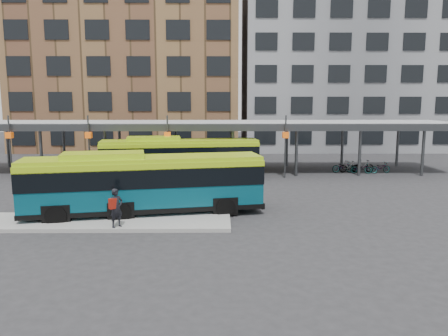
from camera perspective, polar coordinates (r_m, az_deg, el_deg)
ground at (r=24.26m, az=-2.90°, el=-5.29°), size 120.00×120.00×0.00m
boarding_island at (r=22.29m, az=-17.61°, el=-6.73°), size 14.00×3.00×0.18m
canopy at (r=36.45m, az=-2.18°, el=5.66°), size 40.00×6.53×4.80m
building_brick at (r=56.82m, az=-12.01°, el=13.76°), size 26.00×14.00×22.00m
building_grey at (r=57.64m, az=14.95°, el=12.59°), size 24.00×14.00×20.00m
bus_front at (r=22.87m, az=-10.44°, el=-1.84°), size 12.35×4.82×3.33m
bus_rear at (r=33.24m, az=-5.82°, el=1.48°), size 11.99×4.13×3.24m
pedestrian at (r=20.48m, az=-13.90°, el=-5.05°), size 0.76×0.76×1.78m
bike_rack at (r=37.65m, az=17.27°, el=0.13°), size 4.86×1.43×1.08m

